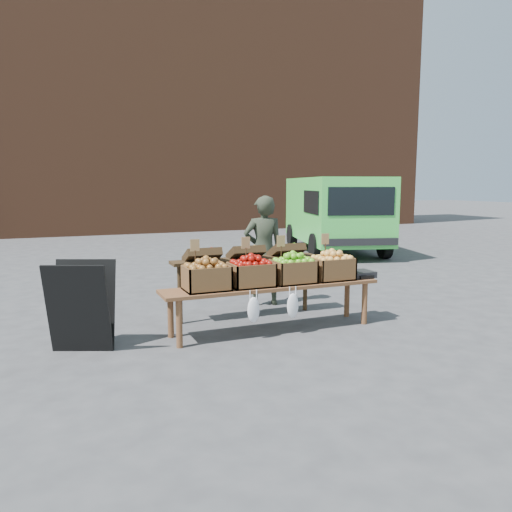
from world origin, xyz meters
name	(u,v)px	position (x,y,z in m)	size (l,w,h in m)	color
ground	(353,326)	(0.00, 0.00, 0.00)	(80.00, 80.00, 0.00)	#454547
brick_building	(136,100)	(0.00, 15.00, 5.00)	(24.00, 4.00, 10.00)	brown
delivery_van	(335,215)	(3.51, 6.13, 0.97)	(1.98, 4.33, 1.94)	#43D54D
vendor	(263,251)	(-0.58, 1.47, 0.80)	(0.59, 0.38, 1.61)	#2C3325
chalkboard_sign	(81,306)	(-3.19, 0.32, 0.49)	(0.64, 0.36, 0.98)	black
back_table	(246,279)	(-1.07, 0.94, 0.52)	(2.10, 0.44, 1.04)	#322212
display_bench	(272,307)	(-1.02, 0.22, 0.28)	(2.70, 0.56, 0.57)	brown
crate_golden_apples	(206,278)	(-1.84, 0.22, 0.71)	(0.50, 0.40, 0.28)	brown
crate_russet_pears	(251,275)	(-1.29, 0.22, 0.71)	(0.50, 0.40, 0.28)	#7E0107
crate_red_apples	(293,271)	(-0.74, 0.22, 0.71)	(0.50, 0.40, 0.28)	#3A941D
crate_green_apples	(331,269)	(-0.19, 0.22, 0.71)	(0.50, 0.40, 0.28)	gold
weighing_scale	(359,274)	(0.23, 0.22, 0.61)	(0.34, 0.30, 0.08)	black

